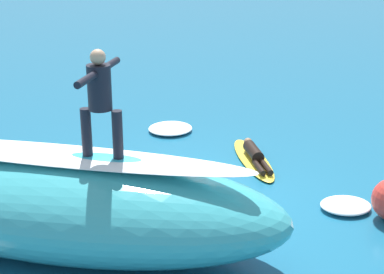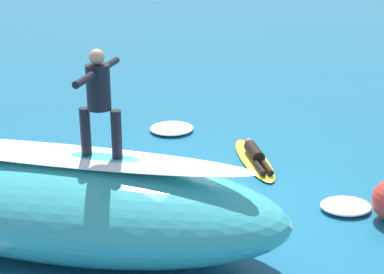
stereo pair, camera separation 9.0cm
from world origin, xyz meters
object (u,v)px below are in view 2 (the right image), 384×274
object	(u,v)px
surfboard_riding	(102,159)
surfer_riding	(99,95)
surfboard_paddling	(254,159)
surfer_paddling	(256,155)

from	to	relation	value
surfboard_riding	surfer_riding	size ratio (longest dim) A/B	1.13
surfboard_riding	surfer_riding	xyz separation A→B (m)	(0.00, 0.00, 0.98)
surfboard_paddling	surfer_paddling	size ratio (longest dim) A/B	1.87
surfboard_paddling	surfer_riding	bearing A→B (deg)	134.97
surfer_paddling	surfboard_riding	bearing A→B (deg)	133.91
surfer_riding	surfer_paddling	bearing A→B (deg)	-112.60
surfer_riding	surfboard_riding	bearing A→B (deg)	165.55
surfboard_riding	surfboard_paddling	size ratio (longest dim) A/B	0.73
surfer_riding	surfboard_paddling	size ratio (longest dim) A/B	0.64
surfboard_riding	surfer_riding	distance (m)	0.98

